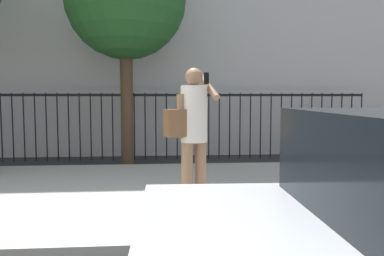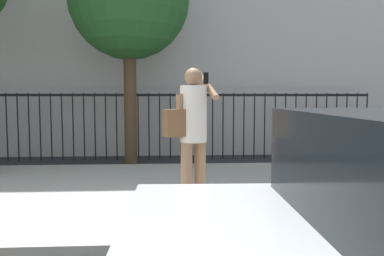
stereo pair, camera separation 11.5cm
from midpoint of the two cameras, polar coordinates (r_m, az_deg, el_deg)
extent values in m
cube|color=#9E9B93|center=(6.07, -13.42, -9.35)|extent=(28.00, 4.40, 0.15)
cube|color=black|center=(9.56, -9.74, 4.69)|extent=(12.00, 0.04, 0.06)
cylinder|color=black|center=(10.23, -24.78, 0.12)|extent=(0.03, 0.03, 1.60)
cylinder|color=black|center=(10.14, -23.43, 0.13)|extent=(0.03, 0.03, 1.60)
cylinder|color=black|center=(10.06, -22.07, 0.14)|extent=(0.03, 0.03, 1.60)
cylinder|color=black|center=(9.98, -20.68, 0.15)|extent=(0.03, 0.03, 1.60)
cylinder|color=black|center=(9.91, -19.27, 0.15)|extent=(0.03, 0.03, 1.60)
cylinder|color=black|center=(9.84, -17.84, 0.16)|extent=(0.03, 0.03, 1.60)
cylinder|color=black|center=(9.78, -16.39, 0.17)|extent=(0.03, 0.03, 1.60)
cylinder|color=black|center=(9.72, -14.92, 0.18)|extent=(0.03, 0.03, 1.60)
cylinder|color=black|center=(9.68, -13.44, 0.19)|extent=(0.03, 0.03, 1.60)
cylinder|color=black|center=(9.64, -11.94, 0.20)|extent=(0.03, 0.03, 1.60)
cylinder|color=black|center=(9.60, -10.44, 0.20)|extent=(0.03, 0.03, 1.60)
cylinder|color=black|center=(9.57, -8.92, 0.21)|extent=(0.03, 0.03, 1.60)
cylinder|color=black|center=(9.55, -7.40, 0.22)|extent=(0.03, 0.03, 1.60)
cylinder|color=black|center=(9.54, -5.87, 0.23)|extent=(0.03, 0.03, 1.60)
cylinder|color=black|center=(9.53, -4.33, 0.23)|extent=(0.03, 0.03, 1.60)
cylinder|color=black|center=(9.53, -2.80, 0.24)|extent=(0.03, 0.03, 1.60)
cylinder|color=black|center=(9.54, -1.26, 0.25)|extent=(0.03, 0.03, 1.60)
cylinder|color=black|center=(9.55, 0.27, 0.26)|extent=(0.03, 0.03, 1.60)
cylinder|color=black|center=(9.57, 1.79, 0.26)|extent=(0.03, 0.03, 1.60)
cylinder|color=black|center=(9.60, 3.31, 0.27)|extent=(0.03, 0.03, 1.60)
cylinder|color=black|center=(9.63, 4.82, 0.28)|extent=(0.03, 0.03, 1.60)
cylinder|color=black|center=(9.67, 6.32, 0.28)|extent=(0.03, 0.03, 1.60)
cylinder|color=black|center=(9.72, 7.80, 0.29)|extent=(0.03, 0.03, 1.60)
cylinder|color=black|center=(9.77, 9.27, 0.29)|extent=(0.03, 0.03, 1.60)
cylinder|color=black|center=(9.83, 10.72, 0.30)|extent=(0.03, 0.03, 1.60)
cylinder|color=black|center=(9.89, 12.16, 0.30)|extent=(0.03, 0.03, 1.60)
cylinder|color=black|center=(9.96, 13.57, 0.31)|extent=(0.03, 0.03, 1.60)
cylinder|color=black|center=(10.04, 14.97, 0.31)|extent=(0.03, 0.03, 1.60)
cylinder|color=black|center=(10.13, 16.34, 0.32)|extent=(0.03, 0.03, 1.60)
cylinder|color=black|center=(10.21, 17.68, 0.32)|extent=(0.03, 0.03, 1.60)
cylinder|color=black|center=(10.31, 19.01, 0.33)|extent=(0.03, 0.03, 1.60)
cylinder|color=black|center=(10.41, 20.31, 0.33)|extent=(0.03, 0.03, 1.60)
cylinder|color=black|center=(10.52, 21.58, 0.33)|extent=(0.03, 0.03, 1.60)
cylinder|color=black|center=(10.63, 22.83, 0.34)|extent=(0.03, 0.03, 1.60)
cylinder|color=black|center=(10.74, 24.05, 0.34)|extent=(0.03, 0.03, 1.60)
cylinder|color=#936B4C|center=(5.20, 1.81, -6.27)|extent=(0.15, 0.15, 0.79)
cylinder|color=#936B4C|center=(5.11, -0.13, -6.47)|extent=(0.15, 0.15, 0.79)
cylinder|color=silver|center=(5.06, 0.86, 2.05)|extent=(0.45, 0.45, 0.72)
sphere|color=#936B4C|center=(5.07, 0.86, 7.39)|extent=(0.22, 0.22, 0.22)
cylinder|color=#936B4C|center=(5.16, 2.80, 6.11)|extent=(0.30, 0.49, 0.39)
cylinder|color=#936B4C|center=(4.97, -1.14, 1.74)|extent=(0.09, 0.09, 0.55)
cube|color=black|center=(5.09, 2.68, 7.15)|extent=(0.07, 0.04, 0.15)
cube|color=brown|center=(4.95, -1.76, 0.73)|extent=(0.32, 0.27, 0.34)
cylinder|color=#4C3823|center=(8.79, -8.48, 4.05)|extent=(0.27, 0.27, 2.89)
camera|label=1|loc=(0.06, -89.38, 0.05)|focal=37.11mm
camera|label=2|loc=(0.06, 90.62, -0.05)|focal=37.11mm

